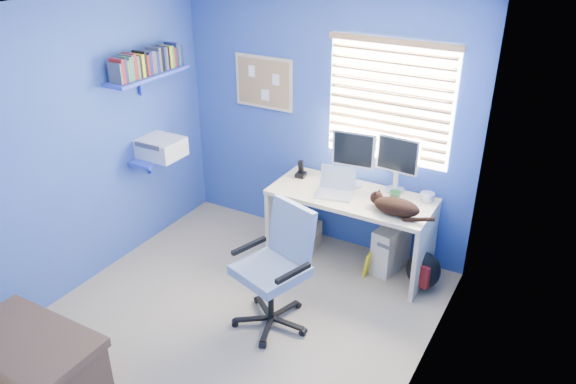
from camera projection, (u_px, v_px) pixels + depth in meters
The scene contains 23 objects.
floor at pixel (234, 320), 4.69m from camera, with size 3.00×3.20×0.00m, color tan.
ceiling at pixel (217, 9), 3.56m from camera, with size 3.00×3.20×0.00m, color white.
wall_back at pixel (323, 122), 5.37m from camera, with size 3.00×0.01×2.50m, color #3759A9.
wall_front at pixel (48, 305), 2.88m from camera, with size 3.00×0.01×2.50m, color #3759A9.
wall_left at pixel (82, 148), 4.79m from camera, with size 0.01×3.20×2.50m, color #3759A9.
wall_right at pixel (426, 238), 3.47m from camera, with size 0.01×3.20×2.50m, color #3759A9.
desk at pixel (349, 229), 5.29m from camera, with size 1.50×0.65×0.74m, color #D5B98B.
laptop at pixel (335, 184), 5.07m from camera, with size 0.33×0.26×0.22m, color silver.
monitor_left at pixel (354, 159), 5.18m from camera, with size 0.40×0.12×0.54m, color silver.
monitor_right at pixel (397, 164), 5.07m from camera, with size 0.40×0.12×0.54m, color silver.
phone at pixel (301, 169), 5.43m from camera, with size 0.09×0.11×0.17m, color black.
mug at pixel (395, 197), 4.98m from camera, with size 0.10×0.09×0.10m, color #36763E.
cd_spindle at pixel (427, 197), 5.01m from camera, with size 0.13×0.13×0.07m, color silver.
cat at pixel (397, 207), 4.76m from camera, with size 0.40×0.21×0.14m, color black.
tower_pc at pixel (391, 247), 5.28m from camera, with size 0.19×0.44×0.45m, color beige.
drawer_boxes at pixel (301, 234), 5.67m from camera, with size 0.35×0.28×0.27m, color tan.
yellow_book at pixel (369, 263), 5.24m from camera, with size 0.03×0.17×0.24m, color yellow.
backpack at pixel (423, 270), 5.02m from camera, with size 0.31×0.24×0.36m, color black.
bed_corner at pixel (24, 370), 3.87m from camera, with size 0.95×0.68×0.46m, color brown.
office_chair at pixel (276, 282), 4.52m from camera, with size 0.75×0.75×1.03m.
window_blinds at pixel (389, 103), 4.93m from camera, with size 1.15×0.05×1.10m.
corkboard at pixel (264, 82), 5.51m from camera, with size 0.64×0.02×0.52m.
wall_shelves at pixel (153, 106), 5.22m from camera, with size 0.42×0.90×1.05m.
Camera 1 is at (2.22, -3.01, 3.06)m, focal length 35.00 mm.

